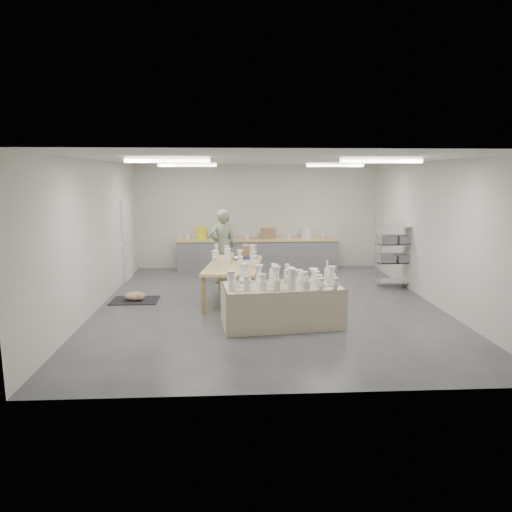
{
  "coord_description": "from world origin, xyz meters",
  "views": [
    {
      "loc": [
        -0.75,
        -9.28,
        2.7
      ],
      "look_at": [
        -0.25,
        -0.02,
        1.05
      ],
      "focal_mm": 32.0,
      "sensor_mm": 36.0,
      "label": 1
    }
  ],
  "objects": [
    {
      "name": "cat",
      "position": [
        -2.85,
        0.43,
        0.12
      ],
      "size": [
        0.53,
        0.45,
        0.19
      ],
      "rotation": [
        0.0,
        0.0,
        0.4
      ],
      "color": "white",
      "rests_on": "rug"
    },
    {
      "name": "red_stool",
      "position": [
        -0.98,
        2.36,
        0.28
      ],
      "size": [
        0.35,
        0.35,
        0.32
      ],
      "rotation": [
        0.0,
        0.0,
        -0.05
      ],
      "color": "red",
      "rests_on": "ground"
    },
    {
      "name": "potter",
      "position": [
        -0.98,
        2.09,
        0.93
      ],
      "size": [
        0.78,
        0.62,
        1.87
      ],
      "primitive_type": "imported",
      "rotation": [
        0.0,
        0.0,
        3.43
      ],
      "color": "gray",
      "rests_on": "ground"
    },
    {
      "name": "wire_shelf",
      "position": [
        3.2,
        1.4,
        0.92
      ],
      "size": [
        0.88,
        0.48,
        1.8
      ],
      "color": "silver",
      "rests_on": "ground"
    },
    {
      "name": "room",
      "position": [
        -0.11,
        0.08,
        2.06
      ],
      "size": [
        8.0,
        8.02,
        3.0
      ],
      "color": "#424449",
      "rests_on": "ground"
    },
    {
      "name": "back_counter",
      "position": [
        -0.01,
        3.68,
        0.49
      ],
      "size": [
        4.6,
        0.6,
        1.24
      ],
      "color": "tan",
      "rests_on": "ground"
    },
    {
      "name": "drying_table",
      "position": [
        0.14,
        -1.34,
        0.43
      ],
      "size": [
        2.23,
        1.24,
        1.12
      ],
      "rotation": [
        0.0,
        0.0,
        0.11
      ],
      "color": "olive",
      "rests_on": "ground"
    },
    {
      "name": "work_table",
      "position": [
        -0.67,
        0.46,
        0.82
      ],
      "size": [
        1.36,
        2.28,
        1.18
      ],
      "rotation": [
        0.0,
        0.0,
        -0.13
      ],
      "color": "tan",
      "rests_on": "ground"
    },
    {
      "name": "rug",
      "position": [
        -2.87,
        0.44,
        0.01
      ],
      "size": [
        1.0,
        0.7,
        0.02
      ],
      "primitive_type": "cube",
      "color": "black",
      "rests_on": "ground"
    }
  ]
}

